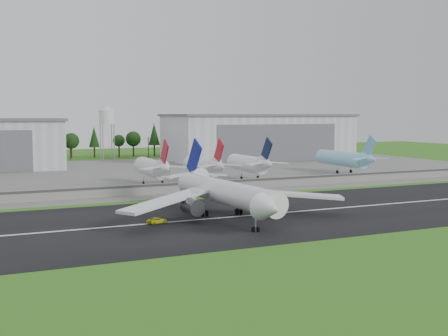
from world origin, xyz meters
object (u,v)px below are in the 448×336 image
ground_vehicle (157,220)px  parked_jet_red_b (206,166)px  parked_jet_skyblue (346,159)px  main_airliner (227,198)px  parked_jet_navy (251,164)px  parked_jet_red_a (154,168)px

ground_vehicle → parked_jet_red_b: 77.94m
parked_jet_red_b → parked_jet_skyblue: parked_jet_skyblue is taller
main_airliner → parked_jet_skyblue: size_ratio=1.59×
main_airliner → ground_vehicle: size_ratio=12.16×
ground_vehicle → parked_jet_red_b: parked_jet_red_b is taller
parked_jet_red_b → parked_jet_navy: 18.73m
parked_jet_skyblue → main_airliner: bearing=-140.9°
main_airliner → parked_jet_red_b: 70.65m
ground_vehicle → parked_jet_navy: size_ratio=0.16×
parked_jet_red_b → parked_jet_navy: bearing=0.0°
main_airliner → ground_vehicle: main_airliner is taller
parked_jet_red_a → parked_jet_red_b: 19.66m
parked_jet_skyblue → parked_jet_red_b: bearing=-175.7°
parked_jet_red_b → parked_jet_skyblue: (66.24, 5.02, 0.06)m
ground_vehicle → parked_jet_navy: 88.97m
parked_jet_red_a → parked_jet_red_b: parked_jet_red_a is taller
ground_vehicle → parked_jet_skyblue: parked_jet_skyblue is taller
ground_vehicle → parked_jet_red_b: bearing=-51.4°
ground_vehicle → parked_jet_skyblue: 128.15m
parked_jet_red_b → ground_vehicle: bearing=-120.7°
parked_jet_navy → parked_jet_skyblue: size_ratio=0.84×
parked_jet_navy → main_airliner: bearing=-121.5°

